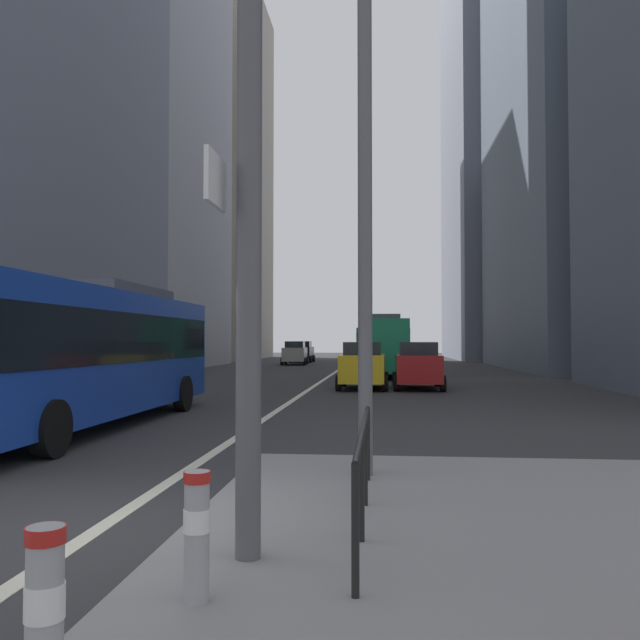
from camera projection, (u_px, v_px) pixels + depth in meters
name	position (u px, v px, depth m)	size (l,w,h in m)	color
ground_plane	(310.00, 389.00, 26.62)	(160.00, 160.00, 0.00)	#303033
lane_centre_line	(330.00, 376.00, 36.57)	(0.20, 80.00, 0.01)	beige
office_tower_left_mid	(133.00, 61.00, 49.64)	(11.51, 16.96, 46.82)	#9E9EA3
office_tower_left_far	(211.00, 174.00, 72.06)	(10.95, 18.55, 41.11)	gray
office_tower_right_mid	(580.00, 97.00, 46.08)	(10.38, 22.70, 38.65)	slate
office_tower_right_far	(508.00, 100.00, 72.16)	(12.80, 23.81, 57.70)	slate
city_bus_blue_oncoming	(84.00, 348.00, 14.86)	(2.72, 11.51, 3.40)	#14389E
city_bus_red_receding	(382.00, 343.00, 37.42)	(2.85, 11.25, 3.40)	#198456
city_bus_red_distant	(373.00, 342.00, 60.77)	(2.82, 10.74, 3.40)	#198456
car_oncoming_mid	(302.00, 352.00, 59.59)	(2.06, 4.17, 1.94)	black
car_receding_near	(418.00, 365.00, 26.88)	(2.05, 4.33, 1.94)	maroon
car_receding_far	(363.00, 365.00, 26.86)	(2.09, 4.11, 1.94)	gold
car_oncoming_far	(295.00, 353.00, 53.68)	(2.20, 4.22, 1.94)	#B2A899
street_lamp_post	(365.00, 107.00, 9.09)	(5.50, 0.32, 8.00)	#56565B
bollard_left	(45.00, 614.00, 3.14)	(0.20, 0.20, 0.95)	#99999E
bollard_right	(197.00, 529.00, 4.62)	(0.20, 0.20, 0.92)	#99999E
pedestrian_railing	(363.00, 451.00, 6.65)	(0.06, 4.00, 0.98)	black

